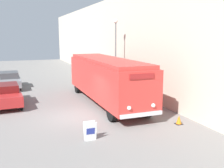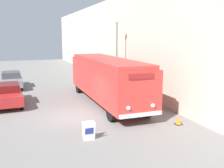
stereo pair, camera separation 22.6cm
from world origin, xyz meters
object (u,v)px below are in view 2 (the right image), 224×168
at_px(sign_board, 89,131).
at_px(vintage_bus, 107,78).
at_px(parked_car_near, 8,94).
at_px(parked_car_mid, 11,80).
at_px(streetlamp, 117,45).
at_px(traffic_cone, 179,120).

bearing_deg(sign_board, vintage_bus, 64.06).
bearing_deg(parked_car_near, parked_car_mid, 85.42).
bearing_deg(sign_board, parked_car_mid, 103.43).
bearing_deg(streetlamp, parked_car_mid, 150.83).
height_order(sign_board, parked_car_near, parked_car_near).
bearing_deg(parked_car_mid, parked_car_near, -93.09).
bearing_deg(traffic_cone, parked_car_mid, 121.53).
xyz_separation_m(sign_board, streetlamp, (5.15, 9.69, 3.59)).
relative_size(vintage_bus, parked_car_near, 2.38).
relative_size(streetlamp, parked_car_near, 1.33).
xyz_separation_m(parked_car_near, parked_car_mid, (0.19, 6.46, 0.01)).
relative_size(sign_board, streetlamp, 0.14).
xyz_separation_m(streetlamp, traffic_cone, (0.03, -9.27, -3.78)).
relative_size(vintage_bus, parked_car_mid, 2.39).
xyz_separation_m(vintage_bus, parked_car_near, (-6.71, 1.75, -1.07)).
bearing_deg(parked_car_mid, vintage_bus, -52.99).
xyz_separation_m(sign_board, parked_car_mid, (-3.46, 14.50, 0.35)).
distance_m(streetlamp, traffic_cone, 10.02).
height_order(vintage_bus, sign_board, vintage_bus).
relative_size(streetlamp, parked_car_mid, 1.33).
distance_m(vintage_bus, parked_car_near, 7.01).
distance_m(sign_board, traffic_cone, 5.20).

